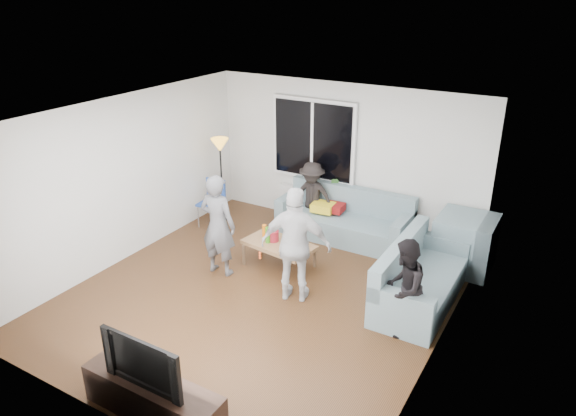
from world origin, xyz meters
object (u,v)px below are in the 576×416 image
Objects in this scene: coffee_table at (279,254)px; tv_console at (153,399)px; side_chair at (211,204)px; player_right at (296,245)px; sofa_right_section at (423,274)px; spectator_back at (312,197)px; player_left at (218,225)px; spectator_right at (404,288)px; television at (148,359)px; sofa_back_section at (344,216)px; floor_lamp at (222,180)px.

coffee_table is 3.40m from tv_console.
player_right is at bearing -29.88° from side_chair.
player_right is at bearing -44.74° from coffee_table.
spectator_back reaches higher than sofa_right_section.
player_left is 0.99× the size of tv_console.
player_right is 1.28× the size of spectator_right.
player_left is 2.99m from television.
player_right is at bearing 86.78° from tv_console.
coffee_table is at bearing -21.69° from side_chair.
tv_console is (2.37, -4.01, -0.21)m from side_chair.
sofa_back_section is 1.47× the size of floor_lamp.
spectator_back reaches higher than television.
side_chair is 0.66× the size of spectator_right.
side_chair is at bearing -51.57° from player_left.
coffee_table is 0.71× the size of floor_lamp.
spectator_right is 1.32× the size of television.
player_left is at bearing 104.71° from sofa_right_section.
spectator_back reaches higher than side_chair.
television is at bearing -61.46° from floor_lamp.
television reaches higher than coffee_table.
coffee_table is at bearing -28.70° from floor_lamp.
spectator_right is at bearing 162.48° from player_right.
player_left reaches higher than floor_lamp.
player_right is (-1.55, -0.82, 0.41)m from sofa_right_section.
spectator_right is (2.23, -0.70, 0.45)m from coffee_table.
floor_lamp is 1.20× the size of spectator_right.
television reaches higher than sofa_back_section.
spectator_back is at bearing -84.15° from player_right.
side_chair is 0.68× the size of spectator_back.
player_right reaches higher than television.
floor_lamp reaches higher than television.
player_right is at bearing -96.08° from spectator_right.
television is (0.08, -4.77, 0.30)m from sofa_back_section.
tv_console is at bearing 110.33° from player_left.
player_right reaches higher than coffee_table.
spectator_right is 0.81× the size of tv_console.
side_chair reaches higher than sofa_back_section.
tv_console is at bearing 0.00° from television.
spectator_right is at bearing -22.73° from floor_lamp.
spectator_right is at bearing -49.88° from sofa_back_section.
coffee_table is 0.85× the size of spectator_right.
side_chair is at bearing 120.59° from tv_console.
player_right reaches higher than side_chair.
spectator_back is 4.87m from tv_console.
spectator_right is at bearing -17.37° from coffee_table.
spectator_right reaches higher than coffee_table.
player_right is at bearing 174.08° from player_left.
sofa_back_section is 2.14m from player_right.
player_left is at bearing -108.94° from spectator_back.
coffee_table is (-0.45, -1.42, -0.22)m from sofa_back_section.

